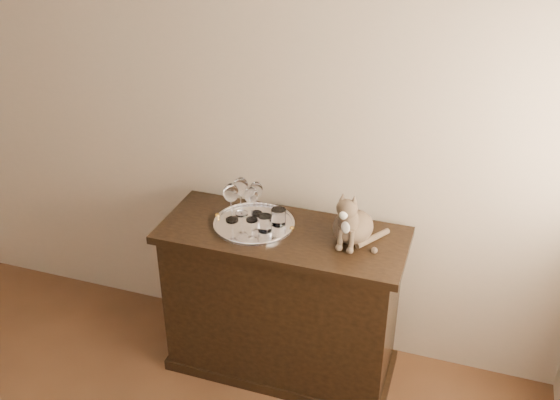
% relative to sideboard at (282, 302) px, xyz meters
% --- Properties ---
extents(wall_back, '(4.00, 0.10, 2.70)m').
position_rel_sideboard_xyz_m(wall_back, '(-0.60, 0.31, 0.93)').
color(wall_back, '#C2AC91').
rests_on(wall_back, ground).
extents(sideboard, '(1.20, 0.50, 0.85)m').
position_rel_sideboard_xyz_m(sideboard, '(0.00, 0.00, 0.00)').
color(sideboard, black).
rests_on(sideboard, ground).
extents(tray, '(0.40, 0.40, 0.01)m').
position_rel_sideboard_xyz_m(tray, '(-0.15, 0.02, 0.43)').
color(tray, white).
rests_on(tray, sideboard).
extents(wine_glass_a, '(0.08, 0.08, 0.20)m').
position_rel_sideboard_xyz_m(wine_glass_a, '(-0.25, 0.09, 0.53)').
color(wine_glass_a, white).
rests_on(wine_glass_a, tray).
extents(wine_glass_b, '(0.07, 0.07, 0.18)m').
position_rel_sideboard_xyz_m(wine_glass_b, '(-0.18, 0.11, 0.52)').
color(wine_glass_b, white).
rests_on(wine_glass_b, tray).
extents(wine_glass_c, '(0.08, 0.08, 0.20)m').
position_rel_sideboard_xyz_m(wine_glass_c, '(-0.27, 0.01, 0.53)').
color(wine_glass_c, silver).
rests_on(wine_glass_c, tray).
extents(wine_glass_d, '(0.07, 0.07, 0.18)m').
position_rel_sideboard_xyz_m(wine_glass_d, '(-0.18, 0.05, 0.52)').
color(wine_glass_d, silver).
rests_on(wine_glass_d, tray).
extents(tumbler_a, '(0.07, 0.07, 0.08)m').
position_rel_sideboard_xyz_m(tumbler_a, '(-0.08, -0.03, 0.47)').
color(tumbler_a, white).
rests_on(tumbler_a, tray).
extents(tumbler_c, '(0.07, 0.07, 0.08)m').
position_rel_sideboard_xyz_m(tumbler_c, '(-0.04, 0.05, 0.47)').
color(tumbler_c, white).
rests_on(tumbler_c, tray).
extents(cat, '(0.31, 0.30, 0.29)m').
position_rel_sideboard_xyz_m(cat, '(0.33, 0.04, 0.57)').
color(cat, '#473A2A').
rests_on(cat, sideboard).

